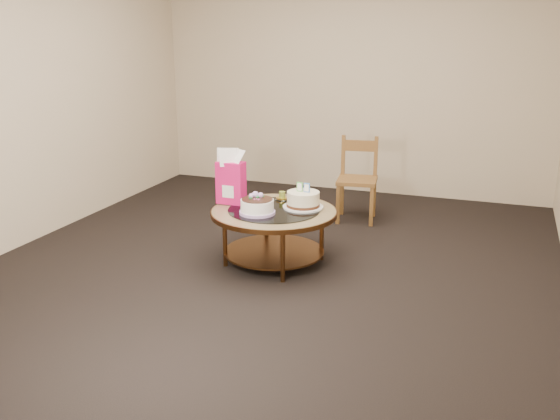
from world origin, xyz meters
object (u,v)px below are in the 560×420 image
(cream_cake, at_px, (303,200))
(coffee_table, at_px, (274,219))
(decorated_cake, at_px, (257,207))
(gift_bag, at_px, (231,177))
(dining_chair, at_px, (357,179))

(cream_cake, bearing_deg, coffee_table, -142.91)
(decorated_cake, bearing_deg, cream_cake, 43.92)
(cream_cake, relative_size, gift_bag, 0.73)
(cream_cake, xyz_separation_m, gift_bag, (-0.60, -0.07, 0.16))
(decorated_cake, distance_m, gift_bag, 0.41)
(dining_chair, bearing_deg, cream_cake, -104.50)
(decorated_cake, height_order, cream_cake, cream_cake)
(dining_chair, bearing_deg, coffee_table, -111.98)
(decorated_cake, distance_m, cream_cake, 0.40)
(coffee_table, height_order, cream_cake, cream_cake)
(coffee_table, distance_m, dining_chair, 1.45)
(gift_bag, height_order, dining_chair, gift_bag)
(coffee_table, height_order, gift_bag, gift_bag)
(coffee_table, distance_m, cream_cake, 0.28)
(dining_chair, bearing_deg, decorated_cake, -113.52)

